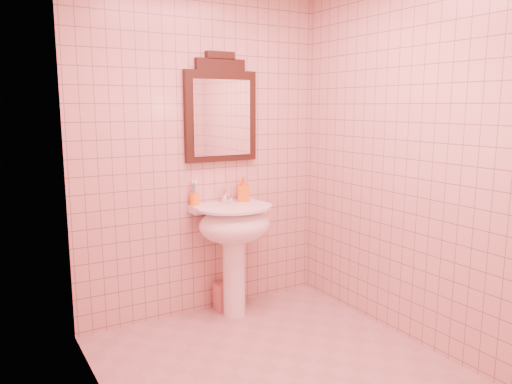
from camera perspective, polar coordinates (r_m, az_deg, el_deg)
floor at (r=3.25m, az=2.89°, el=-19.68°), size 2.20×2.20×0.00m
back_wall at (r=3.81m, az=-6.14°, el=4.47°), size 2.00×0.02×2.50m
pedestal_sink at (r=3.78m, az=-2.50°, el=-4.61°), size 0.58×0.58×0.86m
faucet at (r=3.84m, az=-3.49°, el=-0.43°), size 0.04×0.16×0.11m
mirror at (r=3.84m, az=-4.04°, el=9.17°), size 0.59×0.06×0.82m
toothbrush_cup at (r=3.78m, az=-7.05°, el=-0.79°), size 0.07×0.07×0.17m
soap_dispenser at (r=3.90m, az=-1.47°, el=0.33°), size 0.12×0.12×0.19m
towel at (r=4.06m, az=-3.44°, el=-11.78°), size 0.18×0.13×0.22m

